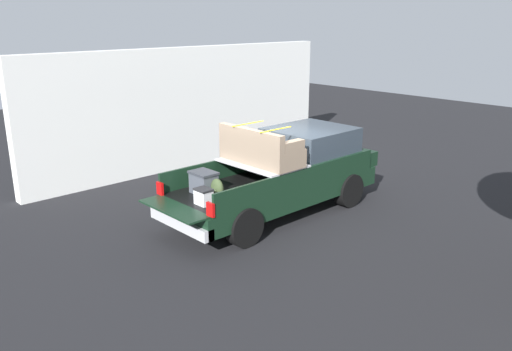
% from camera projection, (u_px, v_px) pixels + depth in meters
% --- Properties ---
extents(ground_plane, '(40.00, 40.00, 0.00)m').
position_uv_depth(ground_plane, '(274.00, 214.00, 12.72)').
color(ground_plane, black).
extents(pickup_truck, '(6.05, 2.06, 2.23)m').
position_uv_depth(pickup_truck, '(286.00, 172.00, 12.69)').
color(pickup_truck, black).
rests_on(pickup_truck, ground_plane).
extents(building_facade, '(10.92, 0.36, 3.70)m').
position_uv_depth(building_facade, '(189.00, 107.00, 16.45)').
color(building_facade, white).
rests_on(building_facade, ground_plane).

